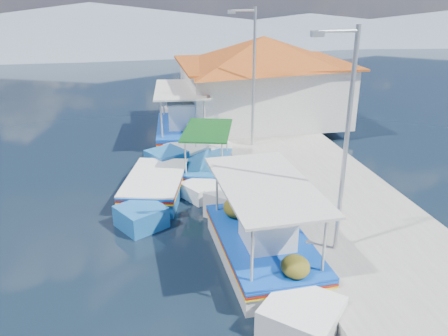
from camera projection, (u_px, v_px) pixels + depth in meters
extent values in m
plane|color=black|center=(180.00, 336.00, 10.27)|extent=(160.00, 160.00, 0.00)
cube|color=#ACAAA1|center=(321.00, 193.00, 16.73)|extent=(5.00, 44.00, 0.50)
cylinder|color=#A5A8AD|center=(308.00, 246.00, 12.56)|extent=(0.20, 0.20, 0.30)
cylinder|color=#A5A8AD|center=(252.00, 167.00, 18.00)|extent=(0.20, 0.20, 0.30)
cylinder|color=#A5A8AD|center=(222.00, 124.00, 23.45)|extent=(0.20, 0.20, 0.30)
cube|color=white|center=(263.00, 254.00, 13.00)|extent=(2.41, 4.56, 0.98)
cube|color=white|center=(241.00, 204.00, 15.67)|extent=(2.32, 2.32, 1.09)
cube|color=white|center=(295.00, 322.00, 10.37)|extent=(2.25, 2.25, 0.93)
cube|color=#0D45B4|center=(263.00, 240.00, 12.83)|extent=(2.48, 4.69, 0.06)
cube|color=red|center=(263.00, 242.00, 12.86)|extent=(2.48, 4.69, 0.05)
cube|color=yellow|center=(263.00, 244.00, 12.89)|extent=(2.48, 4.69, 0.04)
cube|color=#0D45B4|center=(263.00, 237.00, 12.80)|extent=(2.50, 4.65, 0.05)
cube|color=brown|center=(263.00, 238.00, 12.81)|extent=(2.22, 4.46, 0.05)
cube|color=white|center=(267.00, 226.00, 12.32)|extent=(1.29, 1.38, 1.14)
cube|color=silver|center=(268.00, 206.00, 12.09)|extent=(1.41, 1.49, 0.06)
cylinder|color=beige|center=(220.00, 187.00, 14.08)|extent=(0.07, 0.07, 1.66)
cylinder|color=beige|center=(277.00, 182.00, 14.37)|extent=(0.07, 0.07, 1.66)
cylinder|color=beige|center=(247.00, 252.00, 10.63)|extent=(0.07, 0.07, 1.66)
cylinder|color=beige|center=(321.00, 245.00, 10.93)|extent=(0.07, 0.07, 1.66)
cube|color=silver|center=(265.00, 185.00, 12.19)|extent=(2.52, 4.56, 0.07)
ellipsoid|color=#4B4A14|center=(239.00, 207.00, 13.96)|extent=(0.79, 0.87, 0.59)
ellipsoid|color=#4B4A14|center=(257.00, 199.00, 14.56)|extent=(0.66, 0.73, 0.50)
ellipsoid|color=#4B4A14|center=(291.00, 267.00, 11.05)|extent=(0.70, 0.77, 0.53)
sphere|color=#FF3D08|center=(293.00, 201.00, 13.25)|extent=(0.41, 0.41, 0.41)
cube|color=white|center=(208.00, 171.00, 18.79)|extent=(2.53, 3.53, 0.81)
cube|color=white|center=(187.00, 153.00, 20.50)|extent=(1.67, 1.67, 0.90)
cube|color=white|center=(232.00, 190.00, 17.09)|extent=(1.63, 1.63, 0.77)
cube|color=#0D45B4|center=(208.00, 163.00, 18.65)|extent=(2.61, 3.64, 0.05)
cube|color=red|center=(208.00, 164.00, 18.67)|extent=(2.61, 3.64, 0.04)
cube|color=yellow|center=(208.00, 166.00, 18.70)|extent=(2.61, 3.64, 0.03)
cube|color=#1C63AD|center=(208.00, 162.00, 18.62)|extent=(2.62, 3.62, 0.04)
cube|color=brown|center=(208.00, 162.00, 18.63)|extent=(2.38, 3.44, 0.04)
cylinder|color=beige|center=(179.00, 140.00, 19.18)|extent=(0.06, 0.06, 1.37)
cylinder|color=beige|center=(208.00, 135.00, 19.77)|extent=(0.06, 0.06, 1.37)
cylinder|color=beige|center=(207.00, 160.00, 16.99)|extent=(0.06, 0.06, 1.37)
cylinder|color=beige|center=(239.00, 154.00, 17.58)|extent=(0.06, 0.06, 1.37)
cube|color=#0E4817|center=(207.00, 130.00, 18.12)|extent=(2.62, 3.56, 0.06)
cube|color=#1C63AD|center=(156.00, 190.00, 17.00)|extent=(2.78, 3.98, 1.01)
cube|color=#1C63AD|center=(137.00, 165.00, 18.95)|extent=(1.87, 1.87, 1.11)
cube|color=#1C63AD|center=(179.00, 216.00, 15.06)|extent=(1.82, 1.82, 0.95)
cube|color=#0D45B4|center=(155.00, 178.00, 16.82)|extent=(2.86, 4.10, 0.06)
cube|color=red|center=(155.00, 181.00, 16.86)|extent=(2.86, 4.10, 0.05)
cube|color=yellow|center=(155.00, 182.00, 16.88)|extent=(2.86, 4.10, 0.04)
cube|color=white|center=(155.00, 177.00, 16.80)|extent=(2.87, 4.07, 0.05)
cube|color=brown|center=(155.00, 177.00, 16.81)|extent=(2.61, 3.87, 0.05)
cube|color=white|center=(183.00, 136.00, 22.90)|extent=(2.87, 4.85, 1.09)
cube|color=white|center=(171.00, 118.00, 25.57)|extent=(2.44, 2.44, 1.20)
cube|color=white|center=(198.00, 156.00, 20.26)|extent=(2.37, 2.37, 1.03)
cube|color=#0D45B4|center=(183.00, 127.00, 22.71)|extent=(2.96, 4.99, 0.07)
cube|color=red|center=(183.00, 128.00, 22.74)|extent=(2.96, 4.99, 0.06)
cube|color=yellow|center=(183.00, 130.00, 22.77)|extent=(2.96, 4.99, 0.05)
cube|color=#0D45B4|center=(183.00, 125.00, 22.68)|extent=(2.98, 4.95, 0.06)
cube|color=brown|center=(183.00, 126.00, 22.69)|extent=(2.67, 4.74, 0.06)
cube|color=white|center=(184.00, 115.00, 22.15)|extent=(1.47, 1.62, 1.26)
cube|color=silver|center=(184.00, 102.00, 21.91)|extent=(1.60, 1.75, 0.07)
cylinder|color=beige|center=(156.00, 100.00, 23.80)|extent=(0.08, 0.08, 1.84)
cylinder|color=beige|center=(192.00, 98.00, 24.34)|extent=(0.08, 0.08, 1.84)
cylinder|color=beige|center=(171.00, 120.00, 20.36)|extent=(0.08, 0.08, 1.84)
cylinder|color=beige|center=(212.00, 116.00, 20.90)|extent=(0.08, 0.08, 1.84)
cube|color=silver|center=(182.00, 89.00, 22.01)|extent=(2.99, 4.86, 0.08)
cube|color=white|center=(262.00, 92.00, 24.30)|extent=(8.00, 6.00, 3.00)
cube|color=#A64F17|center=(263.00, 63.00, 23.72)|extent=(8.64, 6.48, 0.10)
pyramid|color=#A64F17|center=(264.00, 50.00, 23.48)|extent=(10.49, 10.49, 1.40)
cube|color=brown|center=(191.00, 110.00, 22.84)|extent=(0.06, 1.00, 2.00)
cube|color=#0D45B4|center=(184.00, 88.00, 24.88)|extent=(0.06, 1.20, 0.90)
cylinder|color=#A5A8AD|center=(346.00, 147.00, 11.64)|extent=(0.12, 0.12, 6.00)
cylinder|color=#A5A8AD|center=(338.00, 31.00, 10.48)|extent=(1.00, 0.08, 0.08)
cube|color=#A5A8AD|center=(317.00, 34.00, 10.40)|extent=(0.30, 0.14, 0.14)
cylinder|color=#A5A8AD|center=(254.00, 80.00, 19.81)|extent=(0.12, 0.12, 6.00)
cylinder|color=#A5A8AD|center=(244.00, 10.00, 18.65)|extent=(1.00, 0.08, 0.08)
cube|color=#A5A8AD|center=(232.00, 12.00, 18.57)|extent=(0.30, 0.14, 0.14)
cone|color=slate|center=(92.00, 25.00, 59.26)|extent=(96.00, 96.00, 5.50)
cone|color=slate|center=(309.00, 27.00, 65.21)|extent=(76.80, 76.80, 3.80)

